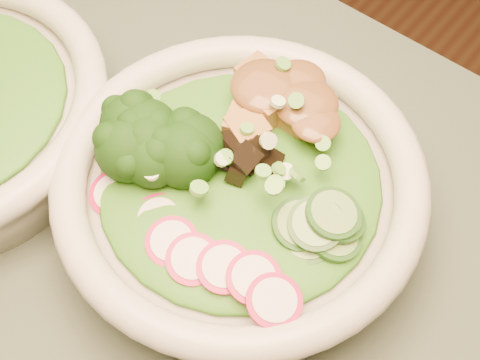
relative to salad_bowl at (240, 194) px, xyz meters
The scene contains 9 objects.
salad_bowl is the anchor object (origin of this frame).
lettuce_bed 0.02m from the salad_bowl, 53.13° to the right, with size 0.23×0.23×0.03m, color #2C6916.
broccoli_florets 0.08m from the salad_bowl, 165.16° to the right, with size 0.09×0.08×0.05m, color black, non-canonical shape.
radish_slices 0.08m from the salad_bowl, 74.72° to the right, with size 0.12×0.04×0.02m, color #B40D43, non-canonical shape.
cucumber_slices 0.08m from the salad_bowl, 11.58° to the left, with size 0.08×0.08×0.04m, color #86AC60, non-canonical shape.
mushroom_heap 0.04m from the salad_bowl, 102.73° to the left, with size 0.08×0.08×0.04m, color black, non-canonical shape.
tofu_cubes 0.08m from the salad_bowl, 101.24° to the left, with size 0.10×0.07×0.04m, color olive, non-canonical shape.
peanut_sauce 0.09m from the salad_bowl, 101.24° to the left, with size 0.08×0.06×0.02m, color brown.
scallion_garnish 0.05m from the salad_bowl, ahead, with size 0.21×0.21×0.03m, color #63B13E, non-canonical shape.
Camera 1 is at (0.15, -0.10, 1.26)m, focal length 50.00 mm.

